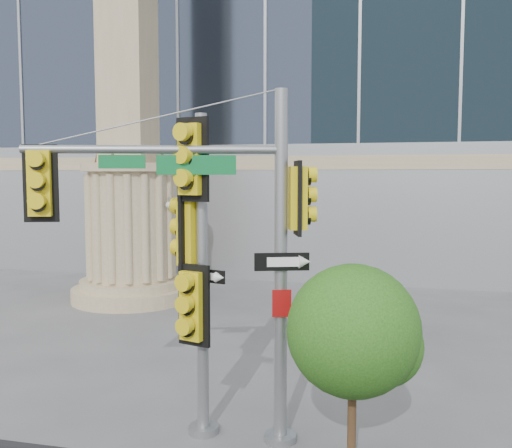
# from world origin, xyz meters

# --- Properties ---
(ground) EXTENTS (120.00, 120.00, 0.00)m
(ground) POSITION_xyz_m (0.00, 0.00, 0.00)
(ground) COLOR #545456
(ground) RESTS_ON ground
(monument) EXTENTS (4.40, 4.40, 16.60)m
(monument) POSITION_xyz_m (-6.00, 9.00, 5.52)
(monument) COLOR tan
(monument) RESTS_ON ground
(main_signal_pole) EXTENTS (4.59, 1.85, 6.12)m
(main_signal_pole) POSITION_xyz_m (0.57, -1.23, 3.79)
(main_signal_pole) COLOR slate
(main_signal_pole) RESTS_ON ground
(secondary_signal_pole) EXTENTS (0.99, 0.90, 5.74)m
(secondary_signal_pole) POSITION_xyz_m (0.10, -1.01, 3.37)
(secondary_signal_pole) COLOR slate
(secondary_signal_pole) RESTS_ON ground
(street_tree) EXTENTS (2.12, 2.07, 3.31)m
(street_tree) POSITION_xyz_m (2.95, -1.61, 2.18)
(street_tree) COLOR tan
(street_tree) RESTS_ON ground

